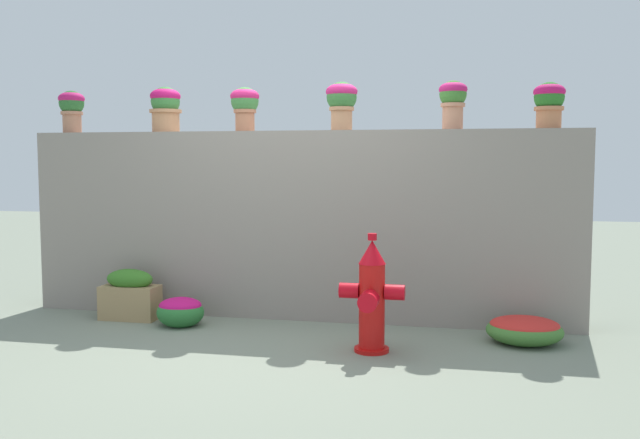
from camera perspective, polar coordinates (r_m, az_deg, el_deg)
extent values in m
plane|color=gray|center=(5.32, -4.68, -10.50)|extent=(24.00, 24.00, 0.00)
cube|color=gray|center=(6.21, -1.82, -0.42)|extent=(4.94, 0.41, 1.67)
cylinder|color=#AF7356|center=(7.03, -19.83, 7.57)|extent=(0.17, 0.17, 0.21)
cylinder|color=#AF7356|center=(7.04, -19.86, 8.28)|extent=(0.20, 0.20, 0.03)
sphere|color=#2D662F|center=(7.04, -19.88, 9.06)|extent=(0.23, 0.23, 0.23)
ellipsoid|color=#BF1C62|center=(7.05, -19.89, 9.39)|extent=(0.24, 0.24, 0.13)
cylinder|color=tan|center=(6.63, -12.65, 7.95)|extent=(0.25, 0.25, 0.21)
cylinder|color=tan|center=(6.63, -12.66, 8.74)|extent=(0.30, 0.30, 0.03)
sphere|color=#397939|center=(6.64, -12.68, 9.53)|extent=(0.27, 0.27, 0.27)
ellipsoid|color=#C41460|center=(6.64, -12.69, 9.93)|extent=(0.28, 0.28, 0.15)
cylinder|color=#B16D4E|center=(6.31, -6.23, 8.13)|extent=(0.17, 0.17, 0.20)
cylinder|color=#B16D4E|center=(6.31, -6.24, 8.90)|extent=(0.20, 0.20, 0.03)
sphere|color=#3D7C3C|center=(6.32, -6.24, 9.72)|extent=(0.25, 0.25, 0.25)
ellipsoid|color=#CC2063|center=(6.32, -6.25, 10.12)|extent=(0.26, 0.26, 0.14)
cylinder|color=tan|center=(6.08, 1.80, 8.32)|extent=(0.18, 0.18, 0.21)
cylinder|color=tan|center=(6.08, 1.80, 9.15)|extent=(0.22, 0.22, 0.03)
sphere|color=#377235|center=(6.09, 1.81, 10.10)|extent=(0.26, 0.26, 0.26)
ellipsoid|color=#C42065|center=(6.10, 1.81, 10.54)|extent=(0.28, 0.28, 0.15)
cylinder|color=tan|center=(5.99, 10.93, 8.37)|extent=(0.17, 0.17, 0.22)
cylinder|color=tan|center=(6.00, 10.94, 9.29)|extent=(0.20, 0.20, 0.03)
sphere|color=#3C782F|center=(6.01, 10.96, 10.16)|extent=(0.23, 0.23, 0.23)
ellipsoid|color=#C11D64|center=(6.01, 10.96, 10.54)|extent=(0.24, 0.24, 0.13)
cylinder|color=#C0764F|center=(6.02, 18.41, 7.99)|extent=(0.20, 0.20, 0.18)
cylinder|color=#C0764F|center=(6.02, 18.42, 8.71)|extent=(0.24, 0.24, 0.03)
sphere|color=#297025|center=(6.03, 18.45, 9.60)|extent=(0.25, 0.25, 0.25)
ellipsoid|color=#C4165E|center=(6.03, 18.46, 10.00)|extent=(0.26, 0.26, 0.13)
cylinder|color=red|center=(5.20, 4.29, -10.67)|extent=(0.26, 0.26, 0.03)
cylinder|color=red|center=(5.13, 4.31, -7.30)|extent=(0.19, 0.19, 0.66)
cone|color=red|center=(5.05, 4.34, -2.70)|extent=(0.20, 0.20, 0.17)
cylinder|color=red|center=(5.04, 4.35, -1.44)|extent=(0.07, 0.07, 0.05)
cylinder|color=red|center=(5.13, 2.45, -5.90)|extent=(0.15, 0.11, 0.11)
cylinder|color=red|center=(5.08, 6.21, -6.02)|extent=(0.15, 0.11, 0.11)
cylinder|color=red|center=(4.94, 4.04, -6.75)|extent=(0.14, 0.16, 0.14)
ellipsoid|color=#296E31|center=(6.05, -11.48, -7.55)|extent=(0.41, 0.37, 0.26)
ellipsoid|color=#C31368|center=(6.03, -11.49, -7.01)|extent=(0.37, 0.33, 0.14)
ellipsoid|color=#3F732F|center=(5.62, 16.57, -8.83)|extent=(0.59, 0.53, 0.21)
ellipsoid|color=red|center=(5.61, 16.58, -8.35)|extent=(0.53, 0.47, 0.12)
cube|color=#9D7F54|center=(6.40, -15.44, -6.63)|extent=(0.51, 0.25, 0.30)
ellipsoid|color=#357122|center=(6.36, -15.48, -4.77)|extent=(0.43, 0.21, 0.18)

